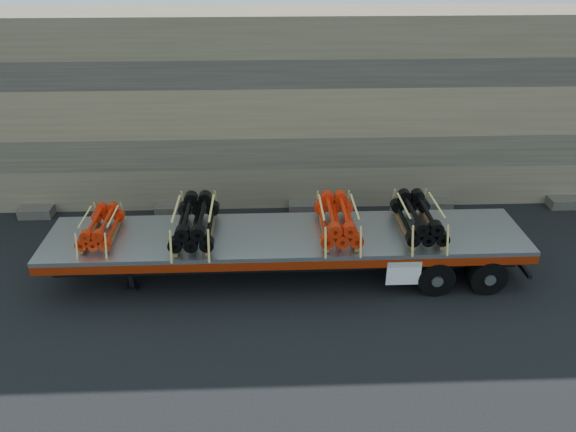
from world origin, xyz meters
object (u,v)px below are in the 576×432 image
Objects in this scene: bundle_front at (101,227)px; bundle_midrear at (338,220)px; bundle_rear at (418,219)px; trailer at (286,254)px; bundle_midfront at (195,223)px.

bundle_front is 6.98m from bundle_midrear.
bundle_midrear is 2.44m from bundle_rear.
bundle_midfront reaches higher than trailer.
bundle_front is at bearing -180.00° from bundle_midfront.
bundle_front is at bearing -180.00° from trailer.
trailer is 4.12m from bundle_rear.
trailer is 7.32× the size of bundle_front.
bundle_front is 2.76m from bundle_midfront.
bundle_midrear is at bearing 0.00° from bundle_front.
bundle_midfront is at bearing 180.00° from bundle_midrear.
bundle_front is 9.42m from bundle_rear.
bundle_front is 0.78× the size of bundle_midfront.
bundle_rear is (9.42, 0.03, 0.08)m from bundle_front.
trailer is at bearing 180.00° from bundle_midrear.
bundle_rear is at bearing -0.00° from trailer.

